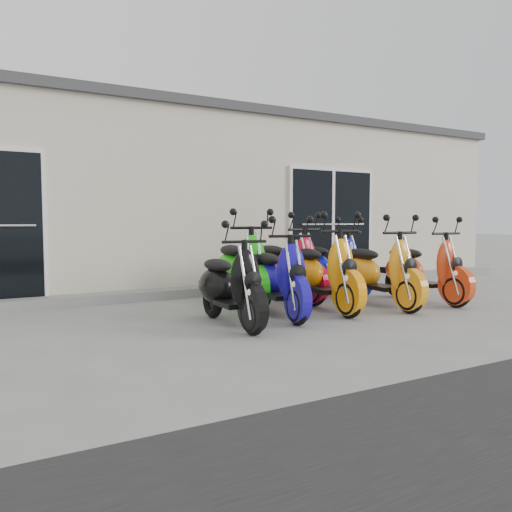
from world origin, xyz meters
The scene contains 14 objects.
ground centered at (0.00, 0.00, 0.00)m, with size 80.00×80.00×0.00m, color gray.
building centered at (0.00, 5.20, 1.60)m, with size 14.00×6.00×3.20m, color beige.
roof_cap centered at (0.00, 5.20, 3.28)m, with size 14.20×6.20×0.16m, color #3F3F42.
front_step centered at (0.00, 2.02, 0.07)m, with size 14.00×0.40×0.15m, color gray.
door_left centered at (-3.20, 2.17, 1.26)m, with size 1.07×0.08×2.22m, color black.
door_right centered at (2.60, 2.17, 1.26)m, with size 2.02×0.08×2.22m, color black.
scooter_front_black centered at (-0.93, -0.43, 0.64)m, with size 0.63×1.73×1.28m, color black, non-canonical shape.
scooter_front_blue centered at (-0.12, -0.21, 0.67)m, with size 0.66×1.80×1.33m, color #180EA0, non-canonical shape.
scooter_front_orange_a centered at (0.65, -0.13, 0.70)m, with size 0.69×1.89×1.40m, color orange, non-canonical shape.
scooter_front_orange_b centered at (1.59, -0.28, 0.68)m, with size 0.67×1.84×1.36m, color orange, non-canonical shape.
scooter_front_red centered at (2.50, -0.29, 0.67)m, with size 0.66×1.81×1.33m, color red, non-canonical shape.
scooter_back_green centered at (-0.14, 0.82, 0.72)m, with size 0.71×1.96×1.45m, color #1DBD11, non-canonical shape.
scooter_back_red centered at (0.68, 0.85, 0.70)m, with size 0.69×1.90×1.41m, color red, non-canonical shape.
scooter_back_blue centered at (1.59, 0.89, 0.67)m, with size 0.66×1.81×1.34m, color #0911A0, non-canonical shape.
Camera 1 is at (-3.55, -5.78, 1.26)m, focal length 35.00 mm.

